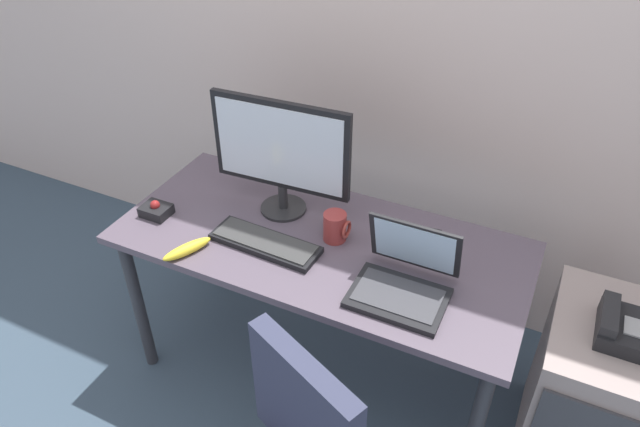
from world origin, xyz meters
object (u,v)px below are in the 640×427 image
object	(u,v)px
coffee_mug	(336,227)
cell_phone	(429,240)
desk_phone	(624,328)
monitor_main	(281,151)
file_cabinet	(594,400)
banana	(187,249)
keyboard	(265,243)
trackball_mouse	(156,210)
laptop	(404,278)

from	to	relation	value
coffee_mug	cell_phone	bearing A→B (deg)	23.17
desk_phone	monitor_main	size ratio (longest dim) A/B	0.37
monitor_main	cell_phone	world-z (taller)	monitor_main
file_cabinet	monitor_main	size ratio (longest dim) A/B	1.26
file_cabinet	cell_phone	bearing A→B (deg)	169.92
desk_phone	banana	world-z (taller)	desk_phone
desk_phone	banana	distance (m)	1.46
keyboard	file_cabinet	bearing A→B (deg)	7.53
coffee_mug	keyboard	bearing A→B (deg)	-145.81
coffee_mug	trackball_mouse	bearing A→B (deg)	-166.77
file_cabinet	coffee_mug	distance (m)	1.09
keyboard	trackball_mouse	xyz separation A→B (m)	(-0.48, -0.02, 0.01)
laptop	banana	bearing A→B (deg)	-168.61
laptop	coffee_mug	size ratio (longest dim) A/B	2.78
desk_phone	trackball_mouse	size ratio (longest dim) A/B	1.82
monitor_main	keyboard	size ratio (longest dim) A/B	1.31
trackball_mouse	coffee_mug	xyz separation A→B (m)	(0.69, 0.16, 0.03)
desk_phone	laptop	distance (m)	0.69
file_cabinet	cell_phone	distance (m)	0.79
file_cabinet	laptop	size ratio (longest dim) A/B	2.20
monitor_main	keyboard	distance (m)	0.34
monitor_main	coffee_mug	bearing A→B (deg)	-17.18
monitor_main	cell_phone	distance (m)	0.64
file_cabinet	cell_phone	xyz separation A→B (m)	(-0.68, 0.12, 0.40)
trackball_mouse	banana	distance (m)	0.29
file_cabinet	monitor_main	bearing A→B (deg)	176.99
trackball_mouse	cell_phone	bearing A→B (deg)	16.48
file_cabinet	desk_phone	size ratio (longest dim) A/B	3.42
monitor_main	keyboard	world-z (taller)	monitor_main
keyboard	laptop	distance (m)	0.53
monitor_main	banana	world-z (taller)	monitor_main
keyboard	laptop	xyz separation A→B (m)	(0.53, -0.01, 0.04)
keyboard	coffee_mug	bearing A→B (deg)	34.19
file_cabinet	keyboard	world-z (taller)	keyboard
trackball_mouse	cell_phone	xyz separation A→B (m)	(1.01, 0.30, -0.02)
cell_phone	coffee_mug	bearing A→B (deg)	-164.04
laptop	trackball_mouse	distance (m)	1.00
trackball_mouse	cell_phone	distance (m)	1.05
keyboard	trackball_mouse	bearing A→B (deg)	-177.90
file_cabinet	desk_phone	world-z (taller)	desk_phone
file_cabinet	keyboard	distance (m)	1.28
keyboard	cell_phone	distance (m)	0.60
laptop	cell_phone	xyz separation A→B (m)	(0.00, 0.29, -0.05)
cell_phone	banana	xyz separation A→B (m)	(-0.76, -0.44, 0.02)
trackball_mouse	desk_phone	bearing A→B (deg)	5.48
desk_phone	cell_phone	xyz separation A→B (m)	(-0.67, 0.14, 0.02)
banana	file_cabinet	bearing A→B (deg)	12.46
desk_phone	trackball_mouse	xyz separation A→B (m)	(-1.68, -0.16, 0.04)
desk_phone	coffee_mug	xyz separation A→B (m)	(-0.99, 0.00, 0.07)
monitor_main	cell_phone	bearing A→B (deg)	5.36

